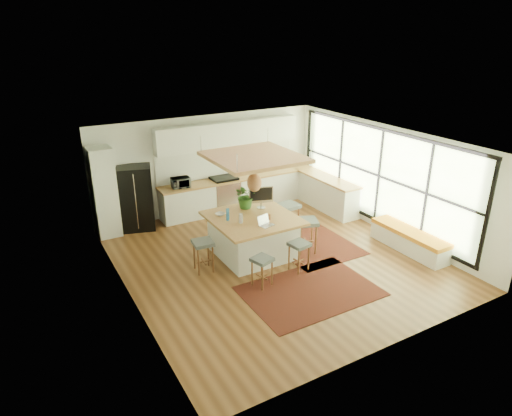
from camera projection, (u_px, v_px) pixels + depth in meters
floor at (275, 258)px, 10.20m from camera, size 7.00×7.00×0.00m
ceiling at (277, 142)px, 9.20m from camera, size 7.00×7.00×0.00m
wall_back at (209, 163)px, 12.52m from camera, size 6.50×0.00×6.50m
wall_front at (397, 275)px, 6.88m from camera, size 6.50×0.00×6.50m
wall_left at (125, 235)px, 8.20m from camera, size 0.00×7.00×7.00m
wall_right at (386, 180)px, 11.20m from camera, size 0.00×7.00×7.00m
window_wall at (385, 178)px, 11.17m from camera, size 0.10×6.20×2.60m
pantry at (104, 192)px, 10.99m from camera, size 0.55×0.60×2.25m
back_counter_base at (232, 194)px, 12.85m from camera, size 4.20×0.60×0.88m
back_counter_top at (232, 179)px, 12.68m from camera, size 4.24×0.64×0.05m
backsplash at (227, 161)px, 12.76m from camera, size 4.20×0.02×0.80m
upper_cabinets at (229, 134)px, 12.33m from camera, size 4.20×0.34×0.70m
range at (224, 194)px, 12.72m from camera, size 0.76×0.62×1.00m
right_counter_base at (324, 192)px, 13.00m from camera, size 0.60×2.50×0.88m
right_counter_top at (325, 177)px, 12.83m from camera, size 0.64×2.54×0.05m
window_bench at (409, 240)px, 10.50m from camera, size 0.52×2.00×0.50m
ceiling_panel at (254, 169)px, 9.62m from camera, size 1.86×1.86×0.80m
rug_near at (310, 291)px, 8.93m from camera, size 2.60×1.80×0.01m
rug_right at (306, 241)px, 11.03m from camera, size 1.80×2.60×0.01m
fridge at (136, 195)px, 11.41m from camera, size 0.98×0.86×1.67m
island at (253, 236)px, 10.23m from camera, size 1.85×1.85×0.93m
stool_near_left at (262, 270)px, 9.01m from camera, size 0.46×0.46×0.63m
stool_near_right at (299, 255)px, 9.60m from camera, size 0.45×0.45×0.65m
stool_right_front at (306, 237)px, 10.41m from camera, size 0.61×0.61×0.80m
stool_right_back at (288, 220)px, 11.32m from camera, size 0.52×0.52×0.80m
stool_left_side at (204, 256)px, 9.57m from camera, size 0.46×0.46×0.70m
laptop at (267, 221)px, 9.57m from camera, size 0.39×0.40×0.23m
monitor at (261, 198)px, 10.47m from camera, size 0.61×0.38×0.54m
microwave at (181, 181)px, 11.89m from camera, size 0.50×0.30×0.33m
island_plant at (246, 198)px, 10.49m from camera, size 0.59×0.65×0.48m
island_bowl at (220, 214)px, 10.14m from camera, size 0.27×0.27×0.05m
island_bottle_0 at (229, 216)px, 9.85m from camera, size 0.07×0.07×0.19m
island_bottle_1 at (240, 219)px, 9.72m from camera, size 0.07×0.07×0.19m
island_bottle_2 at (269, 215)px, 9.90m from camera, size 0.07×0.07×0.19m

